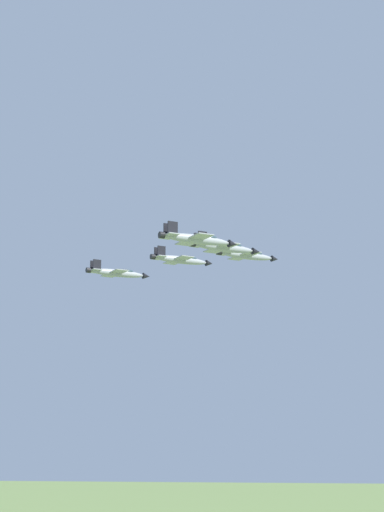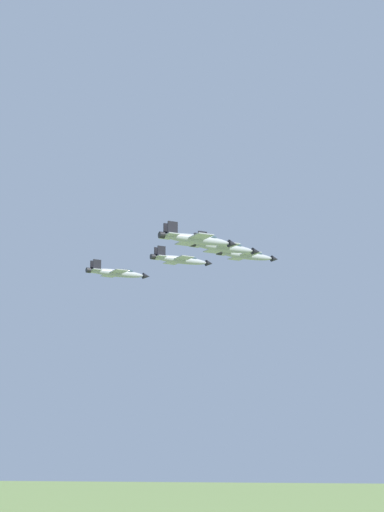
% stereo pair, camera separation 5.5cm
% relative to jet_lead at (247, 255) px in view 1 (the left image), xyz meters
% --- Properties ---
extents(jet_lead, '(12.49, 16.37, 3.87)m').
position_rel_jet_lead_xyz_m(jet_lead, '(0.00, 0.00, 0.00)').
color(jet_lead, '#9EA3A8').
extents(jet_left_wingman, '(12.65, 16.23, 3.86)m').
position_rel_jet_lead_xyz_m(jet_left_wingman, '(-2.07, -17.29, -0.34)').
color(jet_left_wingman, '#9EA3A8').
extents(jet_right_wingman, '(12.93, 16.89, 3.99)m').
position_rel_jet_lead_xyz_m(jet_right_wingman, '(16.73, -4.83, -1.69)').
color(jet_right_wingman, '#9EA3A8').
extents(jet_left_outer, '(12.71, 16.21, 3.86)m').
position_rel_jet_lead_xyz_m(jet_left_outer, '(-4.14, -34.59, -3.09)').
color(jet_left_outer, '#9EA3A8').
extents(jet_right_outer, '(12.80, 16.89, 3.98)m').
position_rel_jet_lead_xyz_m(jet_right_outer, '(33.47, -9.66, -3.69)').
color(jet_right_outer, '#9EA3A8').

